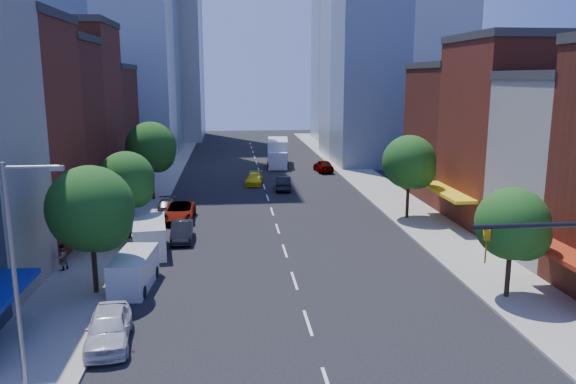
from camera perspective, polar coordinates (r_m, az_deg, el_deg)
The scene contains 24 objects.
sidewalk_left at distance 62.02m, azimuth -13.94°, elevation 0.01°, with size 5.00×120.00×0.15m, color gray.
sidewalk_right at distance 63.50m, azimuth 9.00°, elevation 0.48°, with size 5.00×120.00×0.15m, color gray.
bldg_left_3 at distance 52.34m, azimuth -25.28°, elevation 5.38°, with size 12.00×8.00×15.00m, color #501D14.
bldg_left_4 at distance 60.33m, azimuth -22.74°, elevation 7.23°, with size 12.00×9.00×17.00m, color maroon.
bldg_left_5 at distance 69.60m, azimuth -20.39°, elevation 6.22°, with size 12.00×10.00×13.00m, color #501D14.
bldg_right_2 at distance 50.85m, azimuth 23.31°, elevation 5.39°, with size 12.00×10.00×15.00m, color maroon.
bldg_right_3 at distance 59.83m, azimuth 18.61°, elevation 5.56°, with size 12.00×10.00×13.00m, color #501D14.
streetlight at distance 23.71m, azimuth -25.72°, elevation -6.55°, with size 2.25×0.25×9.00m.
tree_left_near at distance 32.86m, azimuth -19.18°, elevation -1.93°, with size 4.80×4.80×7.30m.
tree_left_mid at distance 43.48m, azimuth -15.92°, elevation 1.02°, with size 4.20×4.20×6.65m.
tree_left_far at distance 57.05m, azimuth -13.59°, elevation 4.27°, with size 5.00×5.00×7.75m.
tree_right_near at distance 33.03m, azimuth 22.09°, elevation -3.28°, with size 4.00×4.00×6.20m.
tree_right_far at distance 49.16m, azimuth 12.40°, elevation 2.78°, with size 4.60×4.60×7.20m.
parked_car_front at distance 27.95m, azimuth -17.76°, elevation -12.97°, with size 1.95×4.84×1.65m, color silver.
parked_car_second at distance 43.31m, azimuth -10.73°, elevation -3.94°, with size 1.54×4.42×1.46m, color black.
parked_car_third at distance 49.32m, azimuth -10.97°, elevation -1.99°, with size 2.53×5.48×1.52m, color #999999.
parked_car_rear at distance 51.74m, azimuth -12.18°, elevation -1.54°, with size 1.81×4.44×1.29m, color black.
cargo_van_near at distance 34.35m, azimuth -15.42°, elevation -7.81°, with size 2.34×4.98×2.06m.
cargo_van_far at distance 40.78m, azimuth -13.85°, elevation -4.47°, with size 2.82×5.58×2.28m.
taxi at distance 64.66m, azimuth -3.44°, elevation 1.33°, with size 1.85×4.54×1.32m, color yellow.
traffic_car_oncoming at distance 61.46m, azimuth -0.50°, elevation 0.91°, with size 1.62×4.64×1.53m, color black.
traffic_car_far at distance 73.30m, azimuth 3.62°, elevation 2.67°, with size 1.89×4.69×1.60m, color #999999.
box_truck at distance 78.22m, azimuth -1.04°, elevation 3.94°, with size 3.43×9.26×3.65m.
pedestrian_far at distance 38.51m, azimuth -22.01°, elevation -6.17°, with size 0.81×0.63×1.68m, color #999999.
Camera 1 is at (-3.73, -20.18, 12.21)m, focal length 35.00 mm.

